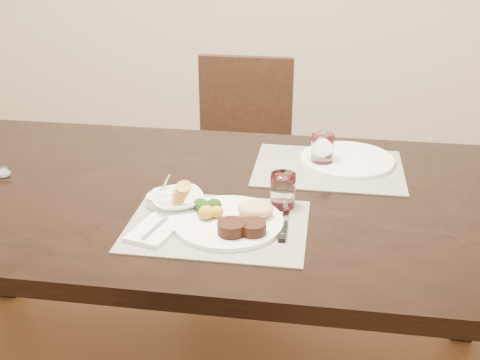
# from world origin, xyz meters

# --- Properties ---
(dining_table) EXTENTS (2.00, 1.00, 0.75)m
(dining_table) POSITION_xyz_m (0.00, 0.00, 0.67)
(dining_table) COLOR black
(dining_table) RESTS_ON ground
(chair_far) EXTENTS (0.42, 0.42, 0.90)m
(chair_far) POSITION_xyz_m (0.00, 0.93, 0.50)
(chair_far) COLOR black
(chair_far) RESTS_ON ground
(placemat_near) EXTENTS (0.46, 0.34, 0.00)m
(placemat_near) POSITION_xyz_m (0.10, -0.20, 0.75)
(placemat_near) COLOR gray
(placemat_near) RESTS_ON dining_table
(placemat_far) EXTENTS (0.46, 0.34, 0.00)m
(placemat_far) POSITION_xyz_m (0.38, 0.22, 0.75)
(placemat_far) COLOR gray
(placemat_far) RESTS_ON dining_table
(dinner_plate) EXTENTS (0.29, 0.29, 0.05)m
(dinner_plate) POSITION_xyz_m (0.14, -0.19, 0.77)
(dinner_plate) COLOR white
(dinner_plate) RESTS_ON placemat_near
(napkin_fork) EXTENTS (0.14, 0.19, 0.02)m
(napkin_fork) POSITION_xyz_m (-0.04, -0.25, 0.76)
(napkin_fork) COLOR white
(napkin_fork) RESTS_ON placemat_near
(steak_knife) EXTENTS (0.02, 0.22, 0.01)m
(steak_knife) POSITION_xyz_m (0.27, -0.19, 0.76)
(steak_knife) COLOR white
(steak_knife) RESTS_ON placemat_near
(cracker_bowl) EXTENTS (0.19, 0.19, 0.06)m
(cracker_bowl) POSITION_xyz_m (-0.02, -0.11, 0.77)
(cracker_bowl) COLOR white
(cracker_bowl) RESTS_ON placemat_near
(sauce_ramekin) EXTENTS (0.08, 0.12, 0.06)m
(sauce_ramekin) POSITION_xyz_m (-0.07, -0.12, 0.77)
(sauce_ramekin) COLOR white
(sauce_ramekin) RESTS_ON placemat_near
(wine_glass_near) EXTENTS (0.07, 0.07, 0.09)m
(wine_glass_near) POSITION_xyz_m (0.26, -0.07, 0.80)
(wine_glass_near) COLOR silver
(wine_glass_near) RESTS_ON placemat_near
(far_plate) EXTENTS (0.30, 0.30, 0.01)m
(far_plate) POSITION_xyz_m (0.44, 0.28, 0.76)
(far_plate) COLOR white
(far_plate) RESTS_ON placemat_far
(wine_glass_far) EXTENTS (0.07, 0.07, 0.10)m
(wine_glass_far) POSITION_xyz_m (0.36, 0.24, 0.80)
(wine_glass_far) COLOR silver
(wine_glass_far) RESTS_ON placemat_far
(salt_cellar) EXTENTS (0.05, 0.05, 0.02)m
(salt_cellar) POSITION_xyz_m (-0.60, 0.01, 0.76)
(salt_cellar) COLOR silver
(salt_cellar) RESTS_ON dining_table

